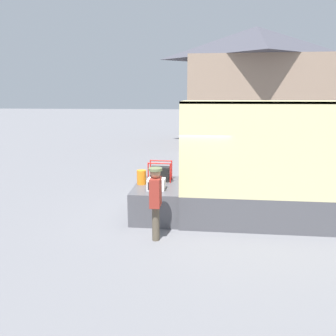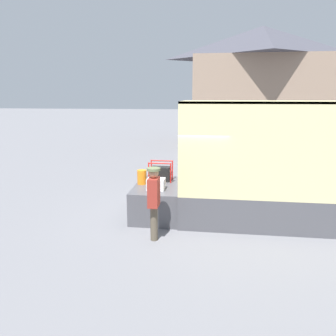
# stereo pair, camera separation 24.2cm
# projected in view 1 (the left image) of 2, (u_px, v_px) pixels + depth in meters

# --- Properties ---
(ground_plane) EXTENTS (160.00, 160.00, 0.00)m
(ground_plane) POSITION_uv_depth(u_px,v_px,m) (181.00, 215.00, 9.65)
(ground_plane) COLOR slate
(box_truck) EXTENTS (6.97, 2.31, 3.31)m
(box_truck) POSITION_uv_depth(u_px,v_px,m) (329.00, 187.00, 9.01)
(box_truck) COLOR navy
(box_truck) RESTS_ON ground
(tailgate_deck) EXTENTS (1.35, 2.20, 0.90)m
(tailgate_deck) POSITION_uv_depth(u_px,v_px,m) (159.00, 200.00, 9.63)
(tailgate_deck) COLOR #4C4C51
(tailgate_deck) RESTS_ON ground
(microwave) EXTENTS (0.48, 0.42, 0.31)m
(microwave) POSITION_uv_depth(u_px,v_px,m) (156.00, 184.00, 9.00)
(microwave) COLOR white
(microwave) RESTS_ON tailgate_deck
(portable_generator) EXTENTS (0.70, 0.45, 0.60)m
(portable_generator) POSITION_uv_depth(u_px,v_px,m) (161.00, 174.00, 9.93)
(portable_generator) COLOR black
(portable_generator) RESTS_ON tailgate_deck
(orange_bucket) EXTENTS (0.27, 0.27, 0.42)m
(orange_bucket) POSITION_uv_depth(u_px,v_px,m) (142.00, 177.00, 9.55)
(orange_bucket) COLOR orange
(orange_bucket) RESTS_ON tailgate_deck
(worker_person) EXTENTS (0.32, 0.44, 1.80)m
(worker_person) POSITION_uv_depth(u_px,v_px,m) (156.00, 196.00, 7.74)
(worker_person) COLOR brown
(worker_person) RESTS_ON ground
(house_backdrop) EXTENTS (9.34, 6.84, 8.02)m
(house_backdrop) POSITION_uv_depth(u_px,v_px,m) (254.00, 87.00, 22.73)
(house_backdrop) COLOR gray
(house_backdrop) RESTS_ON ground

